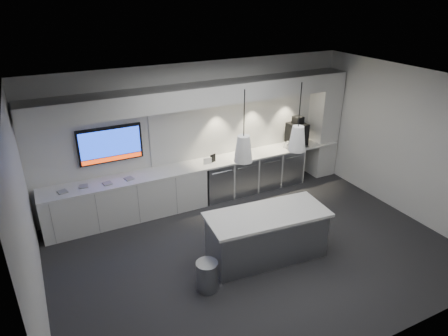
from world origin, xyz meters
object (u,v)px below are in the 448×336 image
wall_tv (110,145)px  island (266,235)px  bin (207,276)px  coffee_machine (297,133)px

wall_tv → island: (1.99, -2.65, -1.11)m
bin → coffee_machine: coffee_machine is taller
island → bin: bearing=-162.1°
wall_tv → bin: 3.30m
wall_tv → coffee_machine: wall_tv is taller
wall_tv → coffee_machine: (4.32, -0.25, -0.37)m
bin → coffee_machine: bearing=36.8°
island → wall_tv: bearing=131.9°
wall_tv → bin: bearing=-76.1°
wall_tv → bin: size_ratio=2.53×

